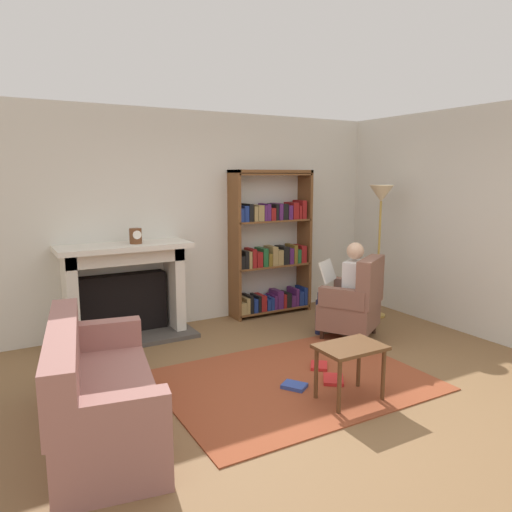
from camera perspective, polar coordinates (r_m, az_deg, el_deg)
name	(u,v)px	position (r m, az deg, el deg)	size (l,w,h in m)	color
ground	(313,394)	(4.45, 6.78, -15.90)	(14.00, 14.00, 0.00)	brown
back_wall	(198,219)	(6.27, -6.91, 4.43)	(5.60, 0.10, 2.70)	silver
side_wall_right	(421,217)	(6.77, 18.98, 4.35)	(0.10, 5.20, 2.70)	silver
area_rug	(294,380)	(4.67, 4.53, -14.51)	(2.40, 1.80, 0.01)	brown
fireplace	(125,289)	(5.83, -15.34, -3.76)	(1.53, 0.64, 1.13)	#4C4742
mantel_clock	(136,236)	(5.66, -14.09, 2.31)	(0.14, 0.14, 0.17)	brown
bookshelf	(271,248)	(6.57, 1.82, 1.01)	(1.16, 0.32, 1.97)	brown
armchair_reading	(355,303)	(5.80, 11.65, -5.43)	(0.87, 0.87, 0.97)	#331E14
seated_reader	(346,285)	(5.78, 10.60, -3.43)	(0.55, 0.59, 1.14)	silver
sofa_floral	(97,394)	(3.85, -18.37, -15.30)	(0.99, 1.80, 0.85)	#9E6961
side_table	(350,355)	(4.22, 11.12, -11.40)	(0.56, 0.39, 0.49)	brown
scattered_books	(317,377)	(4.70, 7.23, -14.07)	(0.73, 0.62, 0.04)	#334CA5
floor_lamp	(381,206)	(6.56, 14.59, 5.81)	(0.32, 0.32, 1.78)	#B7933F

